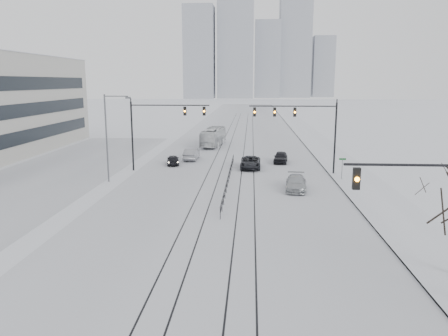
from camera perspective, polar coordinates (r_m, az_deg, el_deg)
road at (r=74.19m, az=1.81°, el=3.29°), size 22.00×260.00×0.02m
sidewalk_east at (r=75.00m, az=12.20°, el=3.18°), size 5.00×260.00×0.16m
curb at (r=74.67m, az=10.33°, el=3.20°), size 0.10×260.00×0.12m
parking_strip at (r=54.29m, az=-20.69°, el=-0.36°), size 14.00×60.00×0.03m
tram_rails at (r=54.46m, az=1.15°, el=0.41°), size 5.30×180.00×0.01m
skyline at (r=287.81m, az=4.28°, el=15.25°), size 96.00×48.00×72.00m
traffic_mast_near at (r=21.98m, az=26.39°, el=-4.92°), size 6.10×0.37×7.00m
traffic_mast_ne at (r=49.01m, az=10.54°, el=5.80°), size 9.60×0.37×8.00m
traffic_mast_nw at (r=50.82m, az=-8.72°, el=5.83°), size 9.10×0.37×8.00m
street_light_west at (r=46.07m, az=-14.77°, el=4.59°), size 2.73×0.25×9.00m
median_fence at (r=44.58m, az=0.60°, el=-1.36°), size 0.06×24.00×1.00m
street_sign at (r=47.24m, az=15.18°, el=0.30°), size 0.70×0.06×2.40m
sedan_sb_inner at (r=54.87m, az=-6.68°, el=1.05°), size 2.13×3.85×1.24m
sedan_sb_outer at (r=58.18m, az=-4.26°, el=1.82°), size 1.74×4.65×1.52m
sedan_nb_front at (r=52.31m, az=3.48°, el=0.71°), size 2.44×5.14×1.42m
sedan_nb_right at (r=42.32m, az=9.38°, el=-1.96°), size 2.39×4.92×1.38m
sedan_nb_far at (r=56.39m, az=7.41°, el=1.40°), size 2.15×4.32×1.42m
box_truck at (r=70.85m, az=-1.41°, el=4.08°), size 3.46×10.48×2.87m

